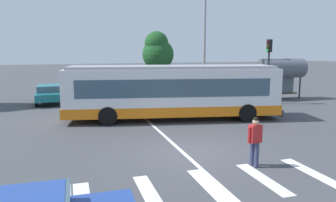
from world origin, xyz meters
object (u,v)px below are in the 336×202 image
at_px(pedestrian_crossing_street, 255,139).
at_px(parked_car_silver, 152,89).
at_px(parked_car_champagne, 87,91).
at_px(traffic_light_far_corner, 269,61).
at_px(parked_car_blue, 122,89).
at_px(bus_stop_shelter, 282,69).
at_px(background_tree_right, 158,51).
at_px(parked_car_teal, 49,93).
at_px(twin_arm_street_lamp, 205,30).
at_px(city_transit_bus, 172,92).

relative_size(pedestrian_crossing_street, parked_car_silver, 0.37).
xyz_separation_m(parked_car_champagne, parked_car_silver, (5.19, -0.31, 0.00)).
bearing_deg(traffic_light_far_corner, parked_car_blue, 149.92).
height_order(bus_stop_shelter, background_tree_right, background_tree_right).
relative_size(pedestrian_crossing_street, parked_car_champagne, 0.37).
bearing_deg(parked_car_blue, parked_car_teal, -174.17).
distance_m(pedestrian_crossing_street, background_tree_right, 23.20).
distance_m(parked_car_teal, twin_arm_street_lamp, 12.59).
height_order(parked_car_blue, traffic_light_far_corner, traffic_light_far_corner).
bearing_deg(parked_car_blue, twin_arm_street_lamp, -25.99).
distance_m(parked_car_champagne, traffic_light_far_corner, 13.88).
distance_m(traffic_light_far_corner, twin_arm_street_lamp, 5.26).
height_order(pedestrian_crossing_street, parked_car_teal, pedestrian_crossing_street).
xyz_separation_m(parked_car_blue, twin_arm_street_lamp, (5.92, -2.89, 4.66)).
bearing_deg(parked_car_teal, parked_car_silver, 0.98).
distance_m(pedestrian_crossing_street, parked_car_silver, 16.22).
height_order(traffic_light_far_corner, bus_stop_shelter, traffic_light_far_corner).
relative_size(parked_car_champagne, twin_arm_street_lamp, 0.53).
distance_m(city_transit_bus, twin_arm_street_lamp, 8.18).
relative_size(parked_car_teal, parked_car_champagne, 0.99).
xyz_separation_m(pedestrian_crossing_street, traffic_light_far_corner, (7.88, 10.99, 2.17)).
relative_size(city_transit_bus, bus_stop_shelter, 3.28).
height_order(pedestrian_crossing_street, traffic_light_far_corner, traffic_light_far_corner).
bearing_deg(parked_car_teal, parked_car_champagne, 9.15).
bearing_deg(parked_car_teal, city_transit_bus, -48.72).
height_order(pedestrian_crossing_street, twin_arm_street_lamp, twin_arm_street_lamp).
relative_size(parked_car_champagne, parked_car_silver, 1.00).
relative_size(parked_car_teal, parked_car_blue, 1.01).
distance_m(parked_car_blue, background_tree_right, 8.36).
height_order(parked_car_silver, background_tree_right, background_tree_right).
bearing_deg(city_transit_bus, background_tree_right, 77.88).
bearing_deg(background_tree_right, city_transit_bus, -102.12).
bearing_deg(parked_car_teal, twin_arm_street_lamp, -11.44).
height_order(parked_car_teal, parked_car_blue, same).
bearing_deg(twin_arm_street_lamp, traffic_light_far_corner, -35.77).
bearing_deg(pedestrian_crossing_street, bus_stop_shelter, 51.00).
bearing_deg(city_transit_bus, bus_stop_shelter, 23.44).
height_order(city_transit_bus, pedestrian_crossing_street, city_transit_bus).
distance_m(parked_car_blue, twin_arm_street_lamp, 8.06).
bearing_deg(pedestrian_crossing_street, twin_arm_street_lamp, 73.65).
bearing_deg(pedestrian_crossing_street, parked_car_blue, 96.45).
bearing_deg(traffic_light_far_corner, bus_stop_shelter, 34.77).
xyz_separation_m(parked_car_blue, traffic_light_far_corner, (9.76, -5.65, 2.37)).
bearing_deg(parked_car_blue, parked_car_champagne, -177.59).
distance_m(parked_car_champagne, parked_car_blue, 2.75).
bearing_deg(parked_car_silver, twin_arm_street_lamp, -35.25).
bearing_deg(parked_car_silver, parked_car_blue, 170.03).
bearing_deg(city_transit_bus, pedestrian_crossing_street, -87.42).
relative_size(pedestrian_crossing_street, parked_car_blue, 0.38).
bearing_deg(bus_stop_shelter, parked_car_blue, 161.58).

